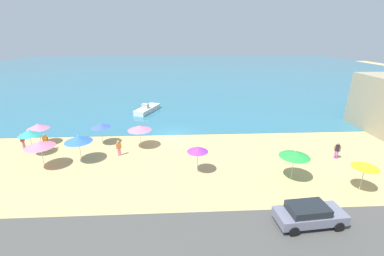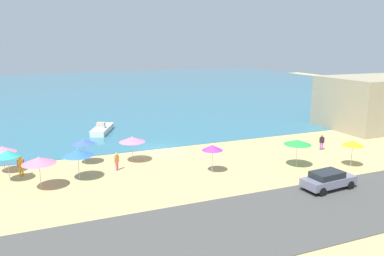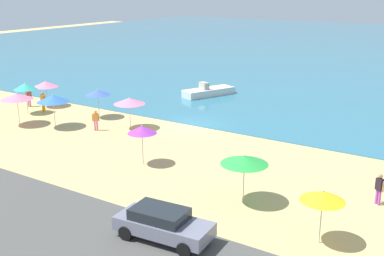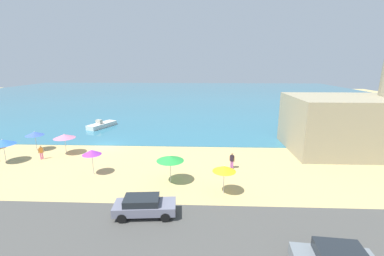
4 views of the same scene
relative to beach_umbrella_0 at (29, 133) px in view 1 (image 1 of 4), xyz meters
The scene contains 17 objects.
ground_plane 14.63m from the beach_umbrella_0, 18.26° to the left, with size 160.00×160.00×0.00m, color tan.
sea 61.13m from the beach_umbrella_0, 77.03° to the left, with size 150.00×110.00×0.05m, color teal.
beach_umbrella_0 is the anchor object (origin of this frame).
beach_umbrella_1 6.50m from the beach_umbrella_0, 21.12° to the left, with size 2.08×2.08×2.43m.
beach_umbrella_2 29.08m from the beach_umbrella_0, 14.92° to the right, with size 1.90×1.90×2.47m.
beach_umbrella_3 16.43m from the beach_umbrella_0, 14.77° to the right, with size 1.79×1.79×2.53m.
beach_umbrella_4 2.67m from the beach_umbrella_0, 101.31° to the left, with size 2.22×2.22×2.38m.
beach_umbrella_5 24.19m from the beach_umbrella_0, 13.53° to the right, with size 2.41×2.41×2.58m.
beach_umbrella_6 5.44m from the beach_umbrella_0, 17.21° to the right, with size 2.47×2.47×2.62m.
beach_umbrella_7 10.39m from the beach_umbrella_0, ahead, with size 2.41×2.41×2.47m.
beach_umbrella_8 3.51m from the beach_umbrella_0, 49.20° to the right, with size 2.48×2.48×2.61m.
bather_0 1.90m from the beach_umbrella_0, 51.06° to the left, with size 0.57×0.26×1.79m.
bather_1 29.46m from the beach_umbrella_0, ahead, with size 0.50×0.38×1.64m.
bather_2 8.62m from the beach_umbrella_0, ahead, with size 0.48×0.39×1.60m.
bather_3 2.83m from the beach_umbrella_0, 137.69° to the left, with size 0.32×0.55×1.72m.
parked_car_0 24.93m from the beach_umbrella_0, 26.12° to the right, with size 4.37×2.12×1.40m.
skiff_nearshore 17.21m from the beach_umbrella_0, 55.91° to the left, with size 3.66×5.76×1.37m.
Camera 1 is at (0.73, -28.08, 11.36)m, focal length 24.00 mm.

